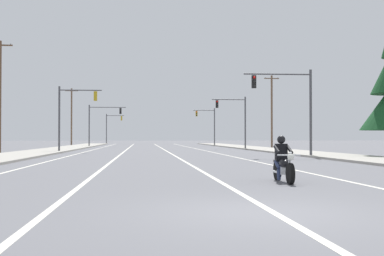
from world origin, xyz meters
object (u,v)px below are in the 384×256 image
at_px(utility_pole_left_far, 72,116).
at_px(traffic_signal_far_right, 209,121).
at_px(utility_pole_right_far, 272,110).
at_px(motorcycle_with_rider, 283,163).
at_px(traffic_signal_near_right, 291,99).
at_px(traffic_signal_far_left, 111,124).
at_px(traffic_signal_mid_left, 100,119).
at_px(traffic_signal_mid_right, 236,115).
at_px(traffic_signal_near_left, 71,109).
at_px(utility_pole_left_near, 0,94).

bearing_deg(utility_pole_left_far, traffic_signal_far_right, -10.19).
bearing_deg(utility_pole_right_far, motorcycle_with_rider, -104.33).
bearing_deg(traffic_signal_near_right, utility_pole_right_far, 77.72).
xyz_separation_m(traffic_signal_far_left, utility_pole_right_far, (23.74, -37.60, 1.06)).
bearing_deg(traffic_signal_mid_left, utility_pole_right_far, -20.76).
height_order(traffic_signal_near_right, utility_pole_right_far, utility_pole_right_far).
distance_m(traffic_signal_mid_left, utility_pole_left_far, 12.34).
distance_m(utility_pole_right_far, utility_pole_left_far, 35.43).
bearing_deg(utility_pole_right_far, utility_pole_left_far, 145.85).
bearing_deg(traffic_signal_near_right, traffic_signal_far_right, 89.52).
distance_m(traffic_signal_mid_right, traffic_signal_far_left, 48.73).
height_order(motorcycle_with_rider, traffic_signal_near_left, traffic_signal_near_left).
distance_m(traffic_signal_near_right, traffic_signal_mid_right, 23.82).
bearing_deg(traffic_signal_near_right, traffic_signal_far_left, 103.63).
relative_size(traffic_signal_near_right, utility_pole_right_far, 0.64).
height_order(traffic_signal_mid_right, traffic_signal_far_right, same).
height_order(traffic_signal_near_left, traffic_signal_far_left, same).
distance_m(traffic_signal_far_left, utility_pole_left_far, 18.60).
bearing_deg(traffic_signal_near_left, traffic_signal_mid_left, 89.13).
relative_size(motorcycle_with_rider, utility_pole_left_near, 0.22).
bearing_deg(motorcycle_with_rider, utility_pole_left_near, 118.80).
height_order(traffic_signal_near_left, traffic_signal_mid_right, same).
bearing_deg(utility_pole_right_far, traffic_signal_mid_right, -128.90).
bearing_deg(traffic_signal_mid_left, traffic_signal_near_left, -90.87).
bearing_deg(motorcycle_with_rider, traffic_signal_mid_right, 81.27).
relative_size(traffic_signal_near_right, utility_pole_left_far, 0.64).
xyz_separation_m(utility_pole_right_far, utility_pole_left_far, (-29.33, 19.89, -0.04)).
bearing_deg(traffic_signal_mid_right, traffic_signal_near_right, -91.21).
distance_m(utility_pole_left_near, utility_pole_right_far, 36.00).
bearing_deg(utility_pole_right_far, utility_pole_left_near, -147.02).
relative_size(traffic_signal_near_right, traffic_signal_mid_left, 1.00).
relative_size(traffic_signal_near_right, utility_pole_left_near, 0.61).
relative_size(traffic_signal_far_right, traffic_signal_far_left, 1.00).
height_order(motorcycle_with_rider, utility_pole_left_far, utility_pole_left_far).
xyz_separation_m(traffic_signal_near_right, traffic_signal_mid_left, (-16.73, 40.73, 0.04)).
bearing_deg(utility_pole_left_near, traffic_signal_mid_left, 77.08).
distance_m(traffic_signal_mid_left, traffic_signal_far_left, 28.64).
xyz_separation_m(motorcycle_with_rider, traffic_signal_mid_right, (6.59, 42.93, 3.46)).
relative_size(motorcycle_with_rider, traffic_signal_mid_left, 0.35).
bearing_deg(traffic_signal_near_left, utility_pole_left_near, -166.68).
bearing_deg(traffic_signal_mid_right, traffic_signal_far_right, 90.25).
height_order(traffic_signal_mid_right, utility_pole_left_near, utility_pole_left_near).
xyz_separation_m(traffic_signal_mid_left, traffic_signal_far_right, (17.13, 6.82, -0.12)).
bearing_deg(traffic_signal_near_right, traffic_signal_near_left, 141.55).
bearing_deg(traffic_signal_near_right, traffic_signal_mid_left, 112.34).
xyz_separation_m(motorcycle_with_rider, traffic_signal_near_right, (6.09, 19.12, 3.51)).
xyz_separation_m(traffic_signal_mid_right, traffic_signal_far_right, (-0.11, 23.73, -0.03)).
xyz_separation_m(traffic_signal_mid_left, utility_pole_right_far, (23.65, -8.97, 0.94)).
height_order(traffic_signal_near_right, utility_pole_left_far, utility_pole_left_far).
relative_size(traffic_signal_mid_left, utility_pole_left_near, 0.61).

